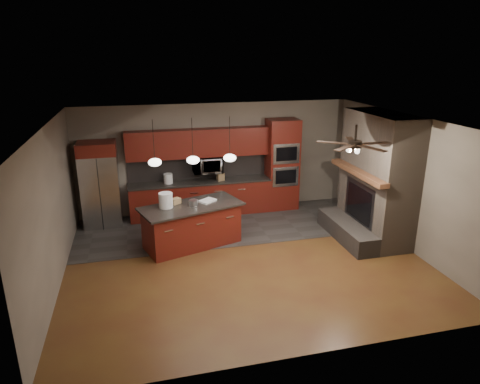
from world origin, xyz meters
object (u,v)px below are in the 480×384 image
object	(u,v)px
counter_bucket	(168,179)
counter_box	(221,177)
cardboard_box	(176,201)
white_bucket	(166,200)
microwave	(207,165)
refrigerator	(100,184)
paint_can	(193,203)
oven_tower	(282,165)
paint_tray	(207,201)
kitchen_island	(192,225)

from	to	relation	value
counter_bucket	counter_box	distance (m)	1.31
cardboard_box	white_bucket	bearing A→B (deg)	-174.25
microwave	refrigerator	distance (m)	2.62
refrigerator	paint_can	world-z (taller)	refrigerator
cardboard_box	microwave	bearing A→B (deg)	26.58
paint_can	counter_box	xyz separation A→B (m)	(0.94, 1.76, 0.01)
paint_can	counter_bucket	distance (m)	1.84
paint_can	cardboard_box	size ratio (longest dim) A/B	1.01
refrigerator	cardboard_box	xyz separation A→B (m)	(1.63, -1.51, -0.04)
cardboard_box	counter_bucket	size ratio (longest dim) A/B	0.78
paint_can	microwave	bearing A→B (deg)	71.37
oven_tower	paint_tray	size ratio (longest dim) A/B	6.74
refrigerator	counter_bucket	xyz separation A→B (m)	(1.61, 0.08, 0.00)
microwave	paint_tray	xyz separation A→B (m)	(-0.29, -1.66, -0.36)
microwave	white_bucket	size ratio (longest dim) A/B	2.33
microwave	cardboard_box	distance (m)	1.93
paint_can	counter_bucket	bearing A→B (deg)	101.50
kitchen_island	cardboard_box	size ratio (longest dim) A/B	12.15
counter_bucket	counter_box	world-z (taller)	counter_bucket
cardboard_box	counter_box	bearing A→B (deg)	17.29
kitchen_island	white_bucket	xyz separation A→B (m)	(-0.52, 0.01, 0.61)
kitchen_island	paint_tray	world-z (taller)	paint_tray
cardboard_box	counter_bucket	world-z (taller)	counter_bucket
white_bucket	paint_tray	world-z (taller)	white_bucket
paint_tray	cardboard_box	xyz separation A→B (m)	(-0.68, 0.02, 0.04)
oven_tower	microwave	xyz separation A→B (m)	(-1.98, 0.06, 0.11)
microwave	refrigerator	world-z (taller)	refrigerator
refrigerator	cardboard_box	size ratio (longest dim) A/B	10.65
oven_tower	cardboard_box	size ratio (longest dim) A/B	12.43
refrigerator	paint_can	xyz separation A→B (m)	(1.97, -1.72, -0.04)
oven_tower	counter_bucket	xyz separation A→B (m)	(-2.97, 0.01, -0.17)
paint_tray	cardboard_box	bearing A→B (deg)	141.63
kitchen_island	paint_tray	size ratio (longest dim) A/B	6.59
refrigerator	cardboard_box	bearing A→B (deg)	-42.87
oven_tower	kitchen_island	world-z (taller)	oven_tower
white_bucket	counter_bucket	distance (m)	1.78
paint_tray	counter_box	xyz separation A→B (m)	(0.61, 1.56, 0.06)
white_bucket	cardboard_box	xyz separation A→B (m)	(0.22, 0.17, -0.10)
counter_box	kitchen_island	bearing A→B (deg)	-131.52
microwave	paint_can	world-z (taller)	microwave
microwave	refrigerator	bearing A→B (deg)	-177.11
cardboard_box	counter_bucket	xyz separation A→B (m)	(-0.02, 1.59, 0.04)
microwave	paint_can	bearing A→B (deg)	-108.63
refrigerator	paint_tray	size ratio (longest dim) A/B	5.78
refrigerator	paint_tray	world-z (taller)	refrigerator
oven_tower	paint_can	bearing A→B (deg)	-145.34
paint_can	counter_bucket	size ratio (longest dim) A/B	0.79
microwave	counter_box	world-z (taller)	microwave
oven_tower	kitchen_island	size ratio (longest dim) A/B	1.02
microwave	white_bucket	bearing A→B (deg)	-123.30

